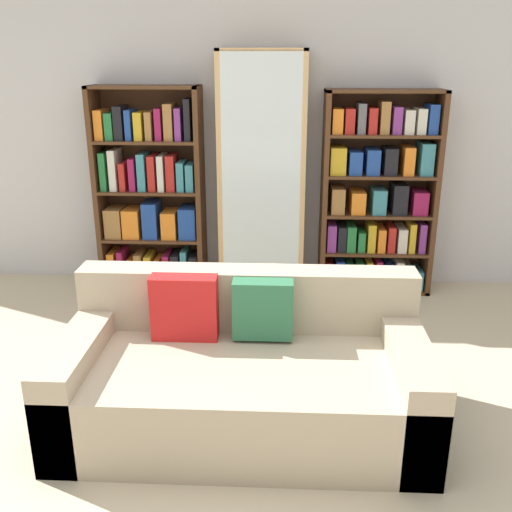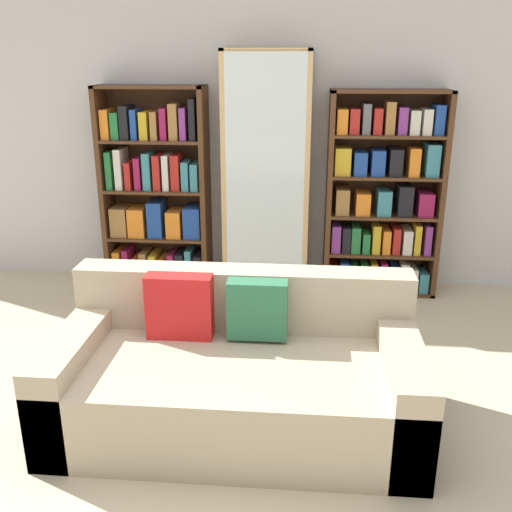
{
  "view_description": "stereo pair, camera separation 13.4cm",
  "coord_description": "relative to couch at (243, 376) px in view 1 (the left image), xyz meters",
  "views": [
    {
      "loc": [
        0.35,
        -2.23,
        1.86
      ],
      "look_at": [
        0.18,
        1.35,
        0.62
      ],
      "focal_mm": 40.0,
      "sensor_mm": 36.0,
      "label": 1
    },
    {
      "loc": [
        0.49,
        -2.22,
        1.86
      ],
      "look_at": [
        0.18,
        1.35,
        0.62
      ],
      "focal_mm": 40.0,
      "sensor_mm": 36.0,
      "label": 2
    }
  ],
  "objects": [
    {
      "name": "wall_back",
      "position": [
        -0.16,
        2.15,
        1.08
      ],
      "size": [
        7.02,
        0.06,
        2.7
      ],
      "color": "silver",
      "rests_on": "ground"
    },
    {
      "name": "couch",
      "position": [
        0.0,
        0.0,
        0.0
      ],
      "size": [
        1.88,
        0.94,
        0.77
      ],
      "color": "tan",
      "rests_on": "ground"
    },
    {
      "name": "wine_bottle",
      "position": [
        0.62,
        1.17,
        -0.12
      ],
      "size": [
        0.09,
        0.09,
        0.37
      ],
      "color": "#192333",
      "rests_on": "ground"
    },
    {
      "name": "display_cabinet",
      "position": [
        0.02,
        1.93,
        0.69
      ],
      "size": [
        0.69,
        0.36,
        1.94
      ],
      "color": "tan",
      "rests_on": "ground"
    },
    {
      "name": "bookshelf_right",
      "position": [
        0.97,
        1.95,
        0.52
      ],
      "size": [
        0.92,
        0.32,
        1.64
      ],
      "color": "#4C2D19",
      "rests_on": "ground"
    },
    {
      "name": "ground_plane",
      "position": [
        -0.16,
        -0.42,
        -0.27
      ],
      "size": [
        16.0,
        16.0,
        0.0
      ],
      "primitive_type": "plane",
      "color": "beige"
    },
    {
      "name": "bookshelf_left",
      "position": [
        -0.9,
        1.95,
        0.51
      ],
      "size": [
        0.88,
        0.32,
        1.67
      ],
      "color": "#4C2D19",
      "rests_on": "ground"
    }
  ]
}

